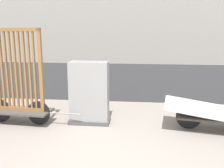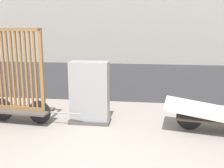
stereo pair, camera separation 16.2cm
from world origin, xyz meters
name	(u,v)px [view 1 (the left image)]	position (x,y,z in m)	size (l,w,h in m)	color
road_strip	(127,76)	(0.00, 7.76, 0.00)	(56.00, 7.95, 0.01)	#2D2D30
bike_cart_with_bedframe	(18,90)	(-2.01, 1.86, 0.74)	(2.11, 0.66, 2.03)	#4C4742
bike_cart_with_mattress	(213,113)	(2.02, 1.86, 0.38)	(2.38, 1.05, 0.58)	#4C4742
utility_cabinet	(89,95)	(-0.51, 2.04, 0.63)	(0.88, 0.44, 1.34)	#4C4C4C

